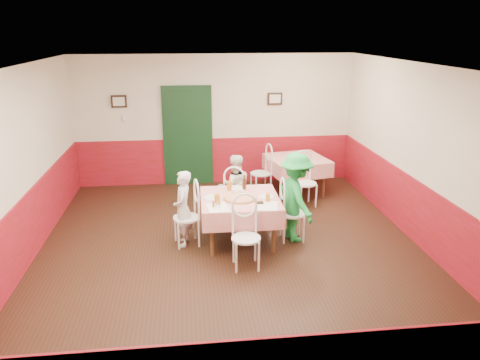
{
  "coord_description": "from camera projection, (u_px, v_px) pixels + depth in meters",
  "views": [
    {
      "loc": [
        -0.63,
        -6.53,
        3.3
      ],
      "look_at": [
        0.17,
        0.34,
        1.05
      ],
      "focal_mm": 35.0,
      "sensor_mm": 36.0,
      "label": 1
    }
  ],
  "objects": [
    {
      "name": "floor",
      "position": [
        231.0,
        251.0,
        7.26
      ],
      "size": [
        7.0,
        7.0,
        0.0
      ],
      "primitive_type": "plane",
      "color": "black",
      "rests_on": "ground"
    },
    {
      "name": "ceiling",
      "position": [
        230.0,
        67.0,
        6.39
      ],
      "size": [
        7.0,
        7.0,
        0.0
      ],
      "primitive_type": "plane",
      "color": "white",
      "rests_on": "back_wall"
    },
    {
      "name": "back_wall",
      "position": [
        215.0,
        120.0,
        10.13
      ],
      "size": [
        6.0,
        0.1,
        2.8
      ],
      "primitive_type": "cube",
      "color": "beige",
      "rests_on": "ground"
    },
    {
      "name": "front_wall",
      "position": [
        276.0,
        293.0,
        3.52
      ],
      "size": [
        6.0,
        0.1,
        2.8
      ],
      "primitive_type": "cube",
      "color": "beige",
      "rests_on": "ground"
    },
    {
      "name": "left_wall",
      "position": [
        16.0,
        172.0,
        6.49
      ],
      "size": [
        0.1,
        7.0,
        2.8
      ],
      "primitive_type": "cube",
      "color": "beige",
      "rests_on": "ground"
    },
    {
      "name": "right_wall",
      "position": [
        426.0,
        158.0,
        7.15
      ],
      "size": [
        0.1,
        7.0,
        2.8
      ],
      "primitive_type": "cube",
      "color": "beige",
      "rests_on": "ground"
    },
    {
      "name": "wainscot_back",
      "position": [
        216.0,
        160.0,
        10.39
      ],
      "size": [
        6.0,
        0.03,
        1.0
      ],
      "primitive_type": "cube",
      "color": "maroon",
      "rests_on": "ground"
    },
    {
      "name": "wainscot_left",
      "position": [
        26.0,
        231.0,
        6.77
      ],
      "size": [
        0.03,
        7.0,
        1.0
      ],
      "primitive_type": "cube",
      "color": "maroon",
      "rests_on": "ground"
    },
    {
      "name": "wainscot_right",
      "position": [
        418.0,
        213.0,
        7.43
      ],
      "size": [
        0.03,
        7.0,
        1.0
      ],
      "primitive_type": "cube",
      "color": "maroon",
      "rests_on": "ground"
    },
    {
      "name": "door",
      "position": [
        188.0,
        137.0,
        10.12
      ],
      "size": [
        0.96,
        0.06,
        2.1
      ],
      "primitive_type": "cube",
      "color": "black",
      "rests_on": "ground"
    },
    {
      "name": "picture_left",
      "position": [
        119.0,
        101.0,
        9.72
      ],
      "size": [
        0.32,
        0.03,
        0.26
      ],
      "primitive_type": "cube",
      "color": "black",
      "rests_on": "back_wall"
    },
    {
      "name": "picture_right",
      "position": [
        275.0,
        99.0,
        10.09
      ],
      "size": [
        0.32,
        0.03,
        0.26
      ],
      "primitive_type": "cube",
      "color": "black",
      "rests_on": "back_wall"
    },
    {
      "name": "thermostat",
      "position": [
        125.0,
        118.0,
        9.84
      ],
      "size": [
        0.1,
        0.03,
        0.1
      ],
      "primitive_type": "cube",
      "color": "white",
      "rests_on": "back_wall"
    },
    {
      "name": "main_table",
      "position": [
        240.0,
        220.0,
        7.48
      ],
      "size": [
        1.24,
        1.24,
        0.77
      ],
      "primitive_type": "cube",
      "rotation": [
        0.0,
        0.0,
        -0.01
      ],
      "color": "red",
      "rests_on": "ground"
    },
    {
      "name": "second_table",
      "position": [
        296.0,
        176.0,
        9.74
      ],
      "size": [
        1.31,
        1.31,
        0.77
      ],
      "primitive_type": "cube",
      "rotation": [
        0.0,
        0.0,
        0.19
      ],
      "color": "red",
      "rests_on": "ground"
    },
    {
      "name": "chair_left",
      "position": [
        186.0,
        218.0,
        7.38
      ],
      "size": [
        0.48,
        0.48,
        0.9
      ],
      "primitive_type": null,
      "rotation": [
        0.0,
        0.0,
        -1.4
      ],
      "color": "white",
      "rests_on": "ground"
    },
    {
      "name": "chair_right",
      "position": [
        292.0,
        214.0,
        7.54
      ],
      "size": [
        0.43,
        0.43,
        0.9
      ],
      "primitive_type": null,
      "rotation": [
        0.0,
        0.0,
        1.55
      ],
      "color": "white",
      "rests_on": "ground"
    },
    {
      "name": "chair_far",
      "position": [
        235.0,
        197.0,
        8.26
      ],
      "size": [
        0.5,
        0.5,
        0.9
      ],
      "primitive_type": null,
      "rotation": [
        0.0,
        0.0,
        2.94
      ],
      "color": "white",
      "rests_on": "ground"
    },
    {
      "name": "chair_near",
      "position": [
        246.0,
        238.0,
        6.65
      ],
      "size": [
        0.43,
        0.43,
        0.9
      ],
      "primitive_type": null,
      "rotation": [
        0.0,
        0.0,
        0.01
      ],
      "color": "white",
      "rests_on": "ground"
    },
    {
      "name": "chair_second_a",
      "position": [
        261.0,
        173.0,
        9.63
      ],
      "size": [
        0.49,
        0.49,
        0.9
      ],
      "primitive_type": null,
      "rotation": [
        0.0,
        0.0,
        -1.38
      ],
      "color": "white",
      "rests_on": "ground"
    },
    {
      "name": "chair_second_b",
      "position": [
        306.0,
        183.0,
        9.0
      ],
      "size": [
        0.49,
        0.49,
        0.9
      ],
      "primitive_type": null,
      "rotation": [
        0.0,
        0.0,
        0.19
      ],
      "color": "white",
      "rests_on": "ground"
    },
    {
      "name": "pizza",
      "position": [
        240.0,
        198.0,
        7.3
      ],
      "size": [
        0.5,
        0.5,
        0.03
      ],
      "primitive_type": "cylinder",
      "rotation": [
        0.0,
        0.0,
        -0.01
      ],
      "color": "#B74723",
      "rests_on": "main_table"
    },
    {
      "name": "plate_left",
      "position": [
        212.0,
        197.0,
        7.34
      ],
      "size": [
        0.25,
        0.25,
        0.01
      ],
      "primitive_type": "cylinder",
      "rotation": [
        0.0,
        0.0,
        -0.01
      ],
      "color": "white",
      "rests_on": "main_table"
    },
    {
      "name": "plate_right",
      "position": [
        267.0,
        197.0,
        7.38
      ],
      "size": [
        0.25,
        0.25,
        0.01
      ],
      "primitive_type": "cylinder",
      "rotation": [
        0.0,
        0.0,
        -0.01
      ],
      "color": "white",
      "rests_on": "main_table"
    },
    {
      "name": "plate_far",
      "position": [
        238.0,
        188.0,
        7.75
      ],
      "size": [
        0.25,
        0.25,
        0.01
      ],
      "primitive_type": "cylinder",
      "rotation": [
        0.0,
        0.0,
        -0.01
      ],
      "color": "white",
      "rests_on": "main_table"
    },
    {
      "name": "glass_a",
      "position": [
        217.0,
        200.0,
        7.05
      ],
      "size": [
        0.09,
        0.09,
        0.16
      ],
      "primitive_type": "cylinder",
      "rotation": [
        0.0,
        0.0,
        -0.01
      ],
      "color": "#BF7219",
      "rests_on": "main_table"
    },
    {
      "name": "glass_b",
      "position": [
        268.0,
        198.0,
        7.18
      ],
      "size": [
        0.07,
        0.07,
        0.12
      ],
      "primitive_type": "cylinder",
      "rotation": [
        0.0,
        0.0,
        -0.01
      ],
      "color": "#BF7219",
      "rests_on": "main_table"
    },
    {
      "name": "glass_c",
      "position": [
        229.0,
        186.0,
        7.68
      ],
      "size": [
        0.08,
        0.08,
        0.15
      ],
      "primitive_type": "cylinder",
      "rotation": [
        0.0,
        0.0,
        -0.01
      ],
      "color": "#BF7219",
      "rests_on": "main_table"
    },
    {
      "name": "beer_bottle",
      "position": [
        244.0,
        183.0,
        7.69
      ],
      "size": [
        0.06,
        0.06,
        0.22
      ],
      "primitive_type": "cylinder",
      "rotation": [
        0.0,
        0.0,
        -0.01
      ],
      "color": "#381C0A",
      "rests_on": "main_table"
    },
    {
      "name": "shaker_a",
      "position": [
        215.0,
        205.0,
        6.93
      ],
      "size": [
        0.04,
        0.04,
        0.09
      ],
      "primitive_type": "cylinder",
      "rotation": [
        0.0,
        0.0,
        -0.01
      ],
      "color": "silver",
      "rests_on": "main_table"
    },
    {
      "name": "shaker_b",
      "position": [
        219.0,
        206.0,
        6.89
      ],
      "size": [
        0.04,
        0.04,
        0.09
      ],
      "primitive_type": "cylinder",
      "rotation": [
        0.0,
        0.0,
        -0.01
      ],
      "color": "silver",
      "rests_on": "main_table"
    },
    {
      "name": "shaker_c",
      "position": [
        213.0,
        204.0,
        6.96
      ],
      "size": [
        0.04,
        0.04,
        0.09
      ],
      "primitive_type": "cylinder",
      "rotation": [
        0.0,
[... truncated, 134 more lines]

